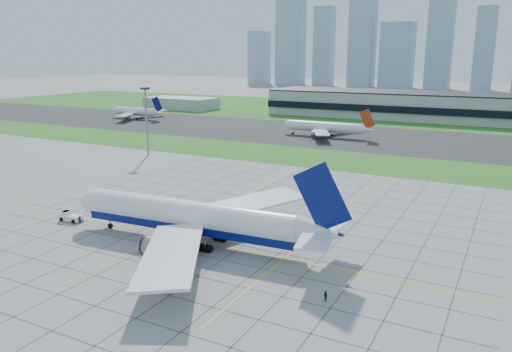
% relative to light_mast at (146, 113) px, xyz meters
% --- Properties ---
extents(ground, '(1400.00, 1400.00, 0.00)m').
position_rel_light_mast_xyz_m(ground, '(70.00, -65.00, -16.18)').
color(ground, gray).
rests_on(ground, ground).
extents(grass_median, '(700.00, 35.00, 0.04)m').
position_rel_light_mast_xyz_m(grass_median, '(70.00, 25.00, -16.16)').
color(grass_median, '#286D1F').
rests_on(grass_median, ground).
extents(asphalt_taxiway, '(700.00, 75.00, 0.04)m').
position_rel_light_mast_xyz_m(asphalt_taxiway, '(70.00, 80.00, -16.15)').
color(asphalt_taxiway, '#383838').
rests_on(asphalt_taxiway, ground).
extents(grass_far, '(700.00, 145.00, 0.04)m').
position_rel_light_mast_xyz_m(grass_far, '(70.00, 190.00, -16.16)').
color(grass_far, '#286D1F').
rests_on(grass_far, ground).
extents(apron_markings, '(120.00, 130.00, 0.03)m').
position_rel_light_mast_xyz_m(apron_markings, '(70.43, -53.91, -16.17)').
color(apron_markings, '#474744').
rests_on(apron_markings, ground).
extents(terminal, '(260.00, 43.00, 15.80)m').
position_rel_light_mast_xyz_m(terminal, '(110.00, 164.87, -8.29)').
color(terminal, '#B7B7B2').
rests_on(terminal, ground).
extents(service_block, '(50.00, 25.00, 8.00)m').
position_rel_light_mast_xyz_m(service_block, '(-90.00, 145.00, -12.18)').
color(service_block, '#B7B7B2').
rests_on(service_block, ground).
extents(light_mast, '(2.50, 2.50, 25.60)m').
position_rel_light_mast_xyz_m(light_mast, '(0.00, 0.00, 0.00)').
color(light_mast, gray).
rests_on(light_mast, ground).
extents(city_skyline, '(523.00, 32.40, 160.00)m').
position_rel_light_mast_xyz_m(city_skyline, '(61.29, 455.00, 42.91)').
color(city_skyline, '#97AFC5').
rests_on(city_skyline, ground).
extents(airliner, '(61.00, 61.66, 19.19)m').
position_rel_light_mast_xyz_m(airliner, '(68.00, -68.11, -10.93)').
color(airliner, white).
rests_on(airliner, ground).
extents(pushback_tug, '(7.98, 3.08, 2.20)m').
position_rel_light_mast_xyz_m(pushback_tug, '(35.09, -69.90, -15.20)').
color(pushback_tug, white).
rests_on(pushback_tug, ground).
extents(crew_near, '(0.77, 0.75, 1.78)m').
position_rel_light_mast_xyz_m(crew_near, '(38.27, -70.08, -15.29)').
color(crew_near, black).
rests_on(crew_near, ground).
extents(crew_far, '(1.07, 1.02, 1.75)m').
position_rel_light_mast_xyz_m(crew_far, '(100.61, -79.47, -15.31)').
color(crew_far, black).
rests_on(crew_far, ground).
extents(distant_jet_0, '(34.69, 42.66, 14.08)m').
position_rel_light_mast_xyz_m(distant_jet_0, '(-78.98, 84.80, -11.70)').
color(distant_jet_0, white).
rests_on(distant_jet_0, ground).
extents(distant_jet_1, '(41.76, 42.66, 14.08)m').
position_rel_light_mast_xyz_m(distant_jet_1, '(44.68, 73.72, -11.69)').
color(distant_jet_1, white).
rests_on(distant_jet_1, ground).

